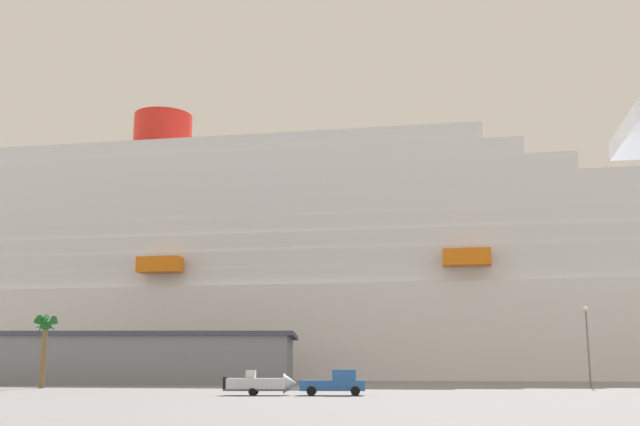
{
  "coord_description": "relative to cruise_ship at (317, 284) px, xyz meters",
  "views": [
    {
      "loc": [
        14.5,
        -90.38,
        2.55
      ],
      "look_at": [
        2.62,
        31.01,
        26.91
      ],
      "focal_mm": 42.92,
      "sensor_mm": 36.0,
      "label": 1
    }
  ],
  "objects": [
    {
      "name": "ground_plane",
      "position": [
        0.68,
        -28.85,
        -18.18
      ],
      "size": [
        600.0,
        600.0,
        0.0
      ],
      "primitive_type": "plane",
      "color": "gray"
    },
    {
      "name": "cruise_ship",
      "position": [
        0.0,
        0.0,
        0.0
      ],
      "size": [
        278.26,
        54.89,
        63.58
      ],
      "color": "white",
      "rests_on": "ground_plane"
    },
    {
      "name": "terminal_building",
      "position": [
        -21.16,
        -38.66,
        -14.61
      ],
      "size": [
        45.63,
        26.23,
        7.08
      ],
      "color": "gray",
      "rests_on": "ground_plane"
    },
    {
      "name": "pickup_truck",
      "position": [
        9.92,
        -81.7,
        -17.13
      ],
      "size": [
        5.71,
        2.56,
        2.2
      ],
      "color": "#2659A5",
      "rests_on": "ground_plane"
    },
    {
      "name": "small_boat_on_trailer",
      "position": [
        3.74,
        -82.09,
        -17.21
      ],
      "size": [
        7.17,
        2.24,
        2.15
      ],
      "color": "#595960",
      "rests_on": "ground_plane"
    },
    {
      "name": "palm_tree",
      "position": [
        -25.03,
        -63.78,
        -11.82
      ],
      "size": [
        3.06,
        2.68,
        8.29
      ],
      "color": "brown",
      "rests_on": "ground_plane"
    },
    {
      "name": "street_lamp",
      "position": [
        37.65,
        -55.74,
        -12.18
      ],
      "size": [
        0.56,
        0.56,
        9.42
      ],
      "color": "slate",
      "rests_on": "ground_plane"
    },
    {
      "name": "parked_car_blue_suv",
      "position": [
        -39.41,
        -45.96,
        -17.34
      ],
      "size": [
        4.55,
        2.22,
        1.58
      ],
      "color": "#264C99",
      "rests_on": "ground_plane"
    }
  ]
}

